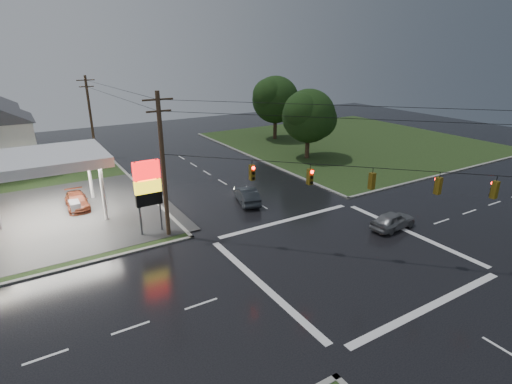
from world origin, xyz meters
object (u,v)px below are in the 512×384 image
tree_ne_near (310,116)px  pylon_sign (148,185)px  utility_pole_n (90,115)px  tree_ne_far (276,100)px  car_north (247,195)px  car_pump (77,201)px  car_crossing (393,220)px  utility_pole_nw (163,165)px

tree_ne_near → pylon_sign: bearing=-155.0°
utility_pole_n → tree_ne_near: bearing=-34.1°
tree_ne_near → tree_ne_far: tree_ne_far is taller
car_north → car_pump: bearing=-10.9°
tree_ne_far → car_crossing: 34.90m
pylon_sign → car_crossing: pylon_sign is taller
tree_ne_far → pylon_sign: bearing=-139.6°
tree_ne_near → tree_ne_far: 12.39m
tree_ne_near → tree_ne_far: bearing=75.9°
car_north → car_pump: car_north is taller
utility_pole_nw → car_crossing: utility_pole_nw is taller
car_pump → pylon_sign: bearing=-62.8°
tree_ne_near → car_crossing: size_ratio=2.15×
utility_pole_nw → car_crossing: (15.87, -8.24, -5.01)m
tree_ne_near → car_pump: tree_ne_near is taller
tree_ne_near → car_crossing: bearing=-110.6°
pylon_sign → car_pump: size_ratio=1.32×
pylon_sign → tree_ne_far: (27.65, 23.49, 2.17)m
car_crossing → utility_pole_nw: bearing=58.2°
car_crossing → tree_ne_near: bearing=-24.9°
utility_pole_nw → car_north: bearing=17.9°
car_pump → car_crossing: bearing=-38.7°
utility_pole_nw → car_crossing: bearing=-27.5°
utility_pole_nw → tree_ne_far: size_ratio=1.12×
pylon_sign → car_pump: (-4.14, 8.74, -3.35)m
utility_pole_nw → car_north: 10.41m
car_north → tree_ne_far: bearing=-114.0°
utility_pole_n → car_crossing: (15.87, -36.74, -4.76)m
pylon_sign → utility_pole_n: 27.56m
utility_pole_n → car_crossing: 40.30m
car_north → car_pump: size_ratio=1.00×
pylon_sign → tree_ne_near: tree_ne_near is taller
pylon_sign → car_pump: pylon_sign is taller
utility_pole_n → car_crossing: size_ratio=2.51×
utility_pole_n → utility_pole_nw: bearing=-90.0°
car_crossing → car_pump: car_crossing is taller
car_pump → tree_ne_far: bearing=26.7°
tree_ne_far → car_north: tree_ne_far is taller
pylon_sign → car_north: bearing=10.6°
pylon_sign → utility_pole_nw: bearing=-45.0°
tree_ne_far → car_north: 28.67m
utility_pole_nw → tree_ne_near: 26.74m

